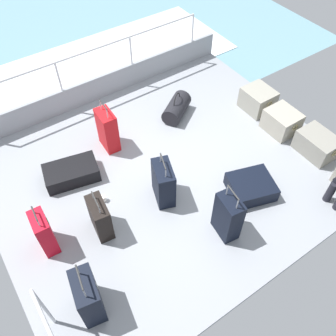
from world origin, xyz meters
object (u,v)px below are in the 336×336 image
Objects in this scene: cargo_crate_0 at (258,100)px; paper_cup at (104,198)px; suitcase_4 at (108,130)px; suitcase_3 at (88,296)px; suitcase_7 at (72,173)px; suitcase_5 at (44,233)px; suitcase_0 at (251,187)px; duffel_bag at (177,108)px; suitcase_6 at (100,218)px; cargo_crate_2 at (317,144)px; suitcase_1 at (163,183)px; cargo_crate_1 at (282,121)px; suitcase_2 at (228,216)px.

cargo_crate_0 is 5.58× the size of paper_cup.
suitcase_3 is at bearing -32.95° from suitcase_4.
suitcase_7 is 0.68m from paper_cup.
suitcase_5 is (-1.05, -0.10, -0.01)m from suitcase_3.
suitcase_5 reaches higher than suitcase_7.
suitcase_3 is at bearing -18.23° from suitcase_7.
suitcase_0 is 1.09× the size of duffel_bag.
cargo_crate_0 is at bearing 96.73° from suitcase_5.
paper_cup is (-0.42, 0.23, -0.24)m from suitcase_6.
cargo_crate_2 is 2.60m from suitcase_1.
suitcase_4 reaches higher than suitcase_5.
cargo_crate_1 is at bearing 73.08° from suitcase_7.
paper_cup is at bearing 16.59° from suitcase_7.
cargo_crate_1 is 0.64× the size of suitcase_4.
suitcase_1 reaches higher than cargo_crate_1.
cargo_crate_2 is at bearing 63.68° from suitcase_7.
suitcase_3 reaches higher than suitcase_1.
suitcase_3 is 1.56m from paper_cup.
suitcase_6 is at bearing -125.10° from suitcase_2.
suitcase_6 is 0.53m from paper_cup.
suitcase_1 is 0.91× the size of suitcase_7.
suitcase_5 is (-0.19, -1.69, 0.00)m from suitcase_1.
paper_cup is (0.93, -0.61, -0.30)m from suitcase_4.
cargo_crate_0 is at bearing 94.53° from paper_cup.
paper_cup is at bearing -33.21° from suitcase_4.
suitcase_1 is at bearing 60.72° from paper_cup.
suitcase_4 is at bearing 127.16° from suitcase_5.
suitcase_5 is 1.10× the size of duffel_bag.
cargo_crate_0 is at bearing 110.77° from suitcase_3.
paper_cup is (-0.38, -3.19, -0.14)m from cargo_crate_1.
suitcase_0 is (0.01, -1.41, -0.06)m from cargo_crate_2.
suitcase_0 is at bearing 94.42° from suitcase_3.
suitcase_7 is (-2.02, -1.32, -0.23)m from suitcase_2.
suitcase_3 reaches higher than duffel_bag.
suitcase_6 is at bearing -2.21° from suitcase_7.
suitcase_6 is 1.08m from suitcase_7.
suitcase_2 is at bearing 21.26° from suitcase_1.
suitcase_7 is at bearing -163.41° from paper_cup.
suitcase_7 is 2.15m from duffel_bag.
cargo_crate_1 is 2.29m from suitcase_2.
suitcase_4 is 1.58m from suitcase_6.
suitcase_6 is 2.55m from duffel_bag.
duffel_bag is (-1.30, -1.25, -0.03)m from cargo_crate_1.
duffel_bag is at bearing 138.77° from suitcase_1.
suitcase_1 reaches higher than suitcase_5.
suitcase_2 is 1.02× the size of suitcase_7.
suitcase_4 is at bearing -167.14° from suitcase_2.
suitcase_4 is 1.15× the size of suitcase_5.
suitcase_5 is at bearing -174.80° from suitcase_3.
cargo_crate_2 is at bearing 79.43° from suitcase_6.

